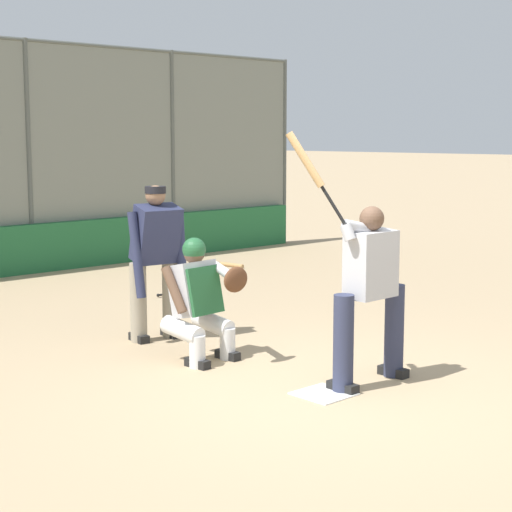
{
  "coord_description": "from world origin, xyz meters",
  "views": [
    {
      "loc": [
        5.12,
        4.66,
        2.15
      ],
      "look_at": [
        -0.16,
        -1.0,
        1.05
      ],
      "focal_mm": 60.0,
      "sensor_mm": 36.0,
      "label": 1
    }
  ],
  "objects": [
    {
      "name": "spare_bat_third_base_side",
      "position": [
        -2.06,
        -4.43,
        0.03
      ],
      "size": [
        0.84,
        0.1,
        0.07
      ],
      "rotation": [
        0.0,
        0.0,
        3.19
      ],
      "color": "black",
      "rests_on": "ground_plane"
    },
    {
      "name": "spare_bat_near_backstop",
      "position": [
        -4.03,
        -5.82,
        0.03
      ],
      "size": [
        0.15,
        0.85,
        0.07
      ],
      "rotation": [
        0.0,
        0.0,
        1.69
      ],
      "color": "black",
      "rests_on": "ground_plane"
    },
    {
      "name": "ground_plane",
      "position": [
        0.0,
        0.0,
        0.0
      ],
      "size": [
        160.0,
        160.0,
        0.0
      ],
      "primitive_type": "plane",
      "color": "tan"
    },
    {
      "name": "umpire_home",
      "position": [
        -0.13,
        -2.51,
        0.88
      ],
      "size": [
        0.66,
        0.46,
        1.63
      ],
      "rotation": [
        0.0,
        0.0,
        -0.13
      ],
      "color": "gray",
      "rests_on": "ground_plane"
    },
    {
      "name": "home_plate_marker",
      "position": [
        0.0,
        0.0,
        0.01
      ],
      "size": [
        0.43,
        0.43,
        0.01
      ],
      "primitive_type": "cube",
      "color": "white",
      "rests_on": "ground_plane"
    },
    {
      "name": "catcher_behind_plate",
      "position": [
        0.05,
        -1.55,
        0.61
      ],
      "size": [
        0.64,
        0.75,
        1.18
      ],
      "rotation": [
        0.0,
        0.0,
        0.09
      ],
      "color": "silver",
      "rests_on": "ground_plane"
    },
    {
      "name": "batter_at_plate",
      "position": [
        -0.51,
        0.05,
        0.85
      ],
      "size": [
        1.03,
        0.63,
        2.18
      ],
      "rotation": [
        0.0,
        0.0,
        0.01
      ],
      "color": "#2D334C",
      "rests_on": "ground_plane"
    }
  ]
}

